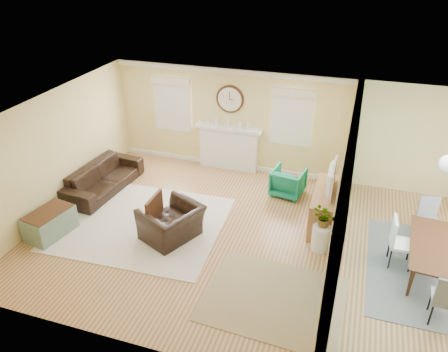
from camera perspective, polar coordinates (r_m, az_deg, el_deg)
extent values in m
plane|color=brown|center=(8.82, 4.41, -8.52)|extent=(9.00, 9.00, 0.00)
cube|color=#DFC475|center=(10.77, 8.53, 6.41)|extent=(9.00, 0.02, 2.60)
cube|color=#DFC475|center=(5.78, -2.53, -15.39)|extent=(9.00, 0.02, 2.60)
cube|color=#DFC475|center=(9.97, -21.28, 2.83)|extent=(0.02, 6.00, 2.60)
cube|color=white|center=(7.55, 5.14, 7.43)|extent=(9.00, 6.00, 0.02)
cube|color=#DFC475|center=(9.20, 15.94, 1.58)|extent=(0.12, 3.20, 2.60)
cube|color=#DFC475|center=(5.94, 13.45, -14.88)|extent=(0.12, 1.00, 2.60)
cube|color=#DFC475|center=(6.47, 15.80, 0.70)|extent=(0.12, 1.80, 0.40)
cube|color=white|center=(7.90, 14.50, -4.66)|extent=(0.04, 0.12, 2.20)
cube|color=white|center=(6.45, 13.08, -13.11)|extent=(0.04, 0.12, 2.20)
cube|color=white|center=(6.56, 14.97, -0.75)|extent=(0.04, 1.92, 0.12)
cube|color=#65B1AD|center=(7.96, 15.80, -2.85)|extent=(0.02, 6.00, 2.60)
cube|color=white|center=(11.27, 0.62, 3.60)|extent=(1.50, 0.24, 1.10)
cube|color=white|center=(11.01, 0.59, 6.28)|extent=(1.70, 0.30, 0.08)
cube|color=black|center=(11.37, 0.77, 3.58)|extent=(0.85, 0.02, 0.75)
cube|color=gold|center=(11.31, 0.60, 2.98)|extent=(0.85, 0.02, 0.62)
cylinder|color=#4E2B13|center=(10.86, 0.80, 10.02)|extent=(0.70, 0.06, 0.70)
cylinder|color=silver|center=(10.83, 0.74, 9.96)|extent=(0.60, 0.01, 0.60)
cube|color=black|center=(10.80, 0.74, 10.46)|extent=(0.02, 0.01, 0.20)
cube|color=black|center=(10.81, 1.04, 9.92)|extent=(0.12, 0.01, 0.02)
cube|color=white|center=(11.49, -6.70, 9.30)|extent=(0.90, 0.03, 1.30)
cube|color=white|center=(11.47, -6.76, 9.25)|extent=(1.00, 0.04, 1.40)
cube|color=beige|center=(11.24, -7.03, 12.22)|extent=(1.05, 0.10, 0.18)
cube|color=white|center=(10.65, 8.87, 7.58)|extent=(0.90, 0.03, 1.30)
cube|color=white|center=(10.62, 8.84, 7.52)|extent=(1.00, 0.04, 1.40)
cube|color=beige|center=(10.38, 9.06, 10.69)|extent=(1.05, 0.10, 0.18)
cube|color=beige|center=(9.46, -10.63, -6.06)|extent=(3.46, 3.04, 0.02)
cube|color=tan|center=(7.64, 6.55, -15.62)|extent=(2.37, 1.97, 0.01)
cube|color=slate|center=(8.91, 25.74, -11.36)|extent=(2.32, 2.90, 0.01)
imported|color=black|center=(10.73, -15.46, -0.24)|extent=(1.04, 2.26, 0.64)
imported|color=black|center=(8.75, -6.86, -6.12)|extent=(1.33, 1.39, 0.71)
imported|color=#047A4B|center=(10.27, 8.38, -0.75)|extent=(0.81, 0.83, 0.66)
cube|color=gray|center=(9.51, -21.77, -5.78)|extent=(0.74, 1.04, 0.53)
cube|color=#4E2B13|center=(9.36, -22.07, -4.38)|extent=(0.70, 0.99, 0.02)
cube|color=olive|center=(9.33, 13.04, -4.00)|extent=(0.51, 1.53, 0.80)
cube|color=#4E2B13|center=(8.87, 11.15, -4.47)|extent=(0.01, 0.41, 0.22)
cube|color=#4E2B13|center=(9.02, 10.99, -5.91)|extent=(0.01, 0.41, 0.22)
cube|color=#4E2B13|center=(9.26, 11.55, -2.98)|extent=(0.01, 0.41, 0.22)
cube|color=#4E2B13|center=(9.40, 11.39, -4.38)|extent=(0.01, 0.41, 0.22)
cube|color=#4E2B13|center=(9.66, 11.91, -1.61)|extent=(0.01, 0.41, 0.22)
cube|color=#4E2B13|center=(9.79, 11.75, -2.98)|extent=(0.01, 0.41, 0.22)
imported|color=black|center=(8.98, 13.39, -0.25)|extent=(0.14, 1.02, 0.59)
cylinder|color=white|center=(8.65, 12.54, -7.90)|extent=(0.36, 0.36, 0.53)
imported|color=#337F33|center=(8.39, 12.87, -5.34)|extent=(0.47, 0.48, 0.40)
imported|color=#4E2B13|center=(8.73, 26.15, -9.84)|extent=(1.10, 1.80, 0.61)
cube|color=slate|center=(9.56, 25.19, -5.30)|extent=(0.46, 0.46, 0.05)
cube|color=slate|center=(9.44, 25.48, -4.13)|extent=(0.39, 0.14, 0.46)
cylinder|color=black|center=(9.85, 25.51, -5.88)|extent=(0.03, 0.03, 0.39)
cylinder|color=black|center=(9.61, 26.08, -6.92)|extent=(0.03, 0.03, 0.39)
cylinder|color=black|center=(9.74, 23.78, -5.87)|extent=(0.03, 0.03, 0.39)
cylinder|color=black|center=(9.49, 24.31, -6.93)|extent=(0.03, 0.03, 0.39)
cube|color=slate|center=(7.74, 26.99, -14.15)|extent=(0.45, 0.45, 0.05)
cylinder|color=black|center=(7.74, 25.37, -16.13)|extent=(0.03, 0.03, 0.42)
cylinder|color=black|center=(7.99, 25.31, -14.48)|extent=(0.03, 0.03, 0.42)
cube|color=white|center=(8.59, 22.22, -8.25)|extent=(0.44, 0.44, 0.05)
cube|color=white|center=(8.45, 22.54, -6.86)|extent=(0.07, 0.43, 0.51)
cylinder|color=black|center=(8.85, 20.74, -8.75)|extent=(0.03, 0.03, 0.43)
cylinder|color=black|center=(8.90, 22.96, -8.99)|extent=(0.03, 0.03, 0.43)
cylinder|color=black|center=(8.57, 20.84, -10.12)|extent=(0.03, 0.03, 0.43)
cylinder|color=black|center=(8.63, 23.15, -10.36)|extent=(0.03, 0.03, 0.43)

